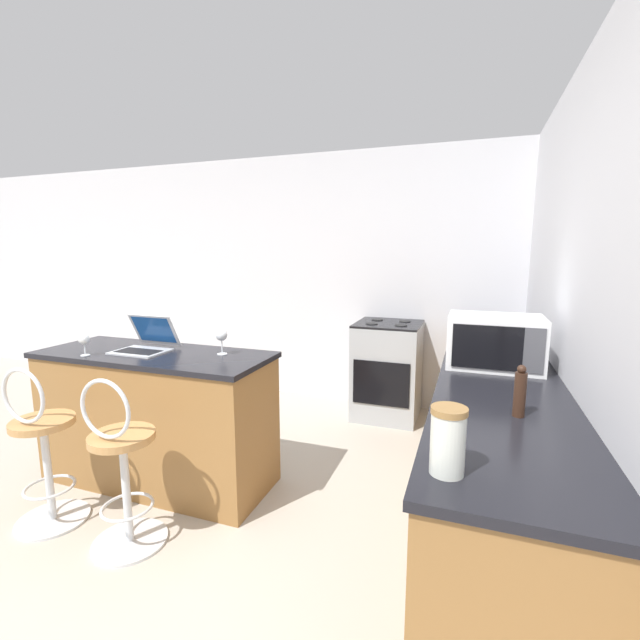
# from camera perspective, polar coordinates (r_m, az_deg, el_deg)

# --- Properties ---
(ground_plane) EXTENTS (20.00, 20.00, 0.00)m
(ground_plane) POSITION_cam_1_polar(r_m,az_deg,el_deg) (2.80, -23.08, -26.69)
(ground_plane) COLOR #ADA393
(wall_back) EXTENTS (12.00, 0.06, 2.60)m
(wall_back) POSITION_cam_1_polar(r_m,az_deg,el_deg) (4.65, -0.74, 5.46)
(wall_back) COLOR silver
(wall_back) RESTS_ON ground_plane
(wall_right) EXTENTS (0.06, 12.00, 2.60)m
(wall_right) POSITION_cam_1_polar(r_m,az_deg,el_deg) (1.72, 36.43, -3.01)
(wall_right) COLOR silver
(wall_right) RESTS_ON ground_plane
(breakfast_bar) EXTENTS (1.62, 0.62, 0.93)m
(breakfast_bar) POSITION_cam_1_polar(r_m,az_deg,el_deg) (3.25, -20.84, -12.00)
(breakfast_bar) COLOR olive
(breakfast_bar) RESTS_ON ground_plane
(counter_right) EXTENTS (0.64, 3.23, 0.93)m
(counter_right) POSITION_cam_1_polar(r_m,az_deg,el_deg) (2.95, 22.08, -14.27)
(counter_right) COLOR olive
(counter_right) RESTS_ON ground_plane
(bar_stool_near) EXTENTS (0.40, 0.40, 0.98)m
(bar_stool_near) POSITION_cam_1_polar(r_m,az_deg,el_deg) (3.07, -33.01, -14.50)
(bar_stool_near) COLOR silver
(bar_stool_near) RESTS_ON ground_plane
(bar_stool_far) EXTENTS (0.40, 0.40, 0.98)m
(bar_stool_far) POSITION_cam_1_polar(r_m,az_deg,el_deg) (2.65, -24.91, -17.53)
(bar_stool_far) COLOR silver
(bar_stool_far) RESTS_ON ground_plane
(laptop) EXTENTS (0.35, 0.33, 0.24)m
(laptop) POSITION_cam_1_polar(r_m,az_deg,el_deg) (3.18, -22.11, -2.70)
(laptop) COLOR #B7BABF
(laptop) RESTS_ON breakfast_bar
(microwave) EXTENTS (0.52, 0.37, 0.31)m
(microwave) POSITION_cam_1_polar(r_m,az_deg,el_deg) (2.72, 22.25, -2.67)
(microwave) COLOR white
(microwave) RESTS_ON counter_right
(toaster) EXTENTS (0.19, 0.32, 0.17)m
(toaster) POSITION_cam_1_polar(r_m,az_deg,el_deg) (3.31, 22.94, -1.88)
(toaster) COLOR #9EA3A8
(toaster) RESTS_ON counter_right
(stove_range) EXTENTS (0.61, 0.61, 0.94)m
(stove_range) POSITION_cam_1_polar(r_m,az_deg,el_deg) (4.22, 8.97, -6.59)
(stove_range) COLOR #9EA3A8
(stove_range) RESTS_ON ground_plane
(wine_glass_short) EXTENTS (0.07, 0.07, 0.15)m
(wine_glass_short) POSITION_cam_1_polar(r_m,az_deg,el_deg) (3.19, -28.94, -2.36)
(wine_glass_short) COLOR silver
(wine_glass_short) RESTS_ON breakfast_bar
(wine_glass_tall) EXTENTS (0.08, 0.08, 0.17)m
(wine_glass_tall) POSITION_cam_1_polar(r_m,az_deg,el_deg) (2.90, -12.98, -2.11)
(wine_glass_tall) COLOR silver
(wine_glass_tall) RESTS_ON breakfast_bar
(storage_jar) EXTENTS (0.11, 0.11, 0.21)m
(storage_jar) POSITION_cam_1_polar(r_m,az_deg,el_deg) (1.42, 16.68, -15.12)
(storage_jar) COLOR silver
(storage_jar) RESTS_ON counter_right
(pepper_mill) EXTENTS (0.05, 0.05, 0.22)m
(pepper_mill) POSITION_cam_1_polar(r_m,az_deg,el_deg) (1.97, 25.11, -8.71)
(pepper_mill) COLOR #331E14
(pepper_mill) RESTS_ON counter_right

